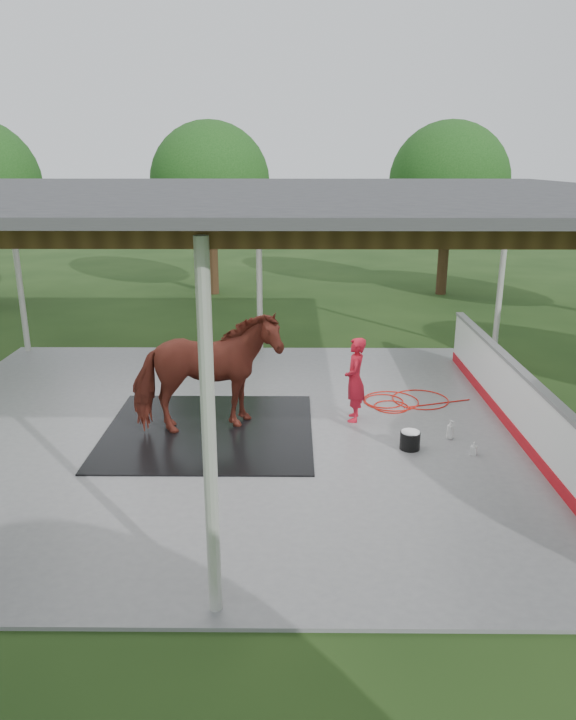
{
  "coord_description": "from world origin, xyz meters",
  "views": [
    {
      "loc": [
        0.8,
        -10.31,
        4.53
      ],
      "look_at": [
        0.71,
        0.25,
        1.22
      ],
      "focal_mm": 32.0,
      "sensor_mm": 36.0,
      "label": 1
    }
  ],
  "objects_px": {
    "dasher_board": "(514,400)",
    "wash_bucket": "(410,440)",
    "horse": "(207,373)",
    "handler": "(355,380)"
  },
  "relations": [
    {
      "from": "dasher_board",
      "to": "handler",
      "type": "xyz_separation_m",
      "value": [
        -2.7,
        0.41,
        0.22
      ]
    },
    {
      "from": "dasher_board",
      "to": "wash_bucket",
      "type": "xyz_separation_m",
      "value": [
        -1.91,
        -0.81,
        -0.39
      ]
    },
    {
      "from": "horse",
      "to": "wash_bucket",
      "type": "height_order",
      "value": "horse"
    },
    {
      "from": "handler",
      "to": "dasher_board",
      "type": "bearing_deg",
      "value": 87.05
    },
    {
      "from": "horse",
      "to": "wash_bucket",
      "type": "distance_m",
      "value": 3.52
    },
    {
      "from": "dasher_board",
      "to": "handler",
      "type": "bearing_deg",
      "value": 171.39
    },
    {
      "from": "dasher_board",
      "to": "wash_bucket",
      "type": "relative_size",
      "value": 24.55
    },
    {
      "from": "horse",
      "to": "handler",
      "type": "distance_m",
      "value": 2.62
    },
    {
      "from": "dasher_board",
      "to": "wash_bucket",
      "type": "height_order",
      "value": "dasher_board"
    },
    {
      "from": "horse",
      "to": "wash_bucket",
      "type": "bearing_deg",
      "value": -118.73
    }
  ]
}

